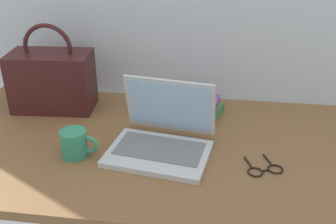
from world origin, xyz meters
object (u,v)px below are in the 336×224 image
Objects in this scene: laptop at (162,136)px; book_stack at (193,106)px; eyeglasses at (265,170)px; handbag at (52,80)px; coffee_mug at (75,143)px.

laptop is 1.45× the size of book_stack.
eyeglasses is 0.42m from book_stack.
eyeglasses is at bearing -22.40° from handbag.
eyeglasses is (0.58, -0.00, -0.04)m from coffee_mug.
book_stack is at bearing 45.31° from coffee_mug.
laptop is 0.28m from book_stack.
laptop reaches higher than coffee_mug.
eyeglasses is 0.84m from handbag.
handbag is (-0.46, 0.24, 0.07)m from laptop.
coffee_mug is at bearing -163.82° from laptop.
coffee_mug is 0.36× the size of handbag.
laptop is 0.52m from handbag.
coffee_mug is at bearing 179.79° from eyeglasses.
handbag is at bearing -177.41° from book_stack.
handbag reaches higher than coffee_mug.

